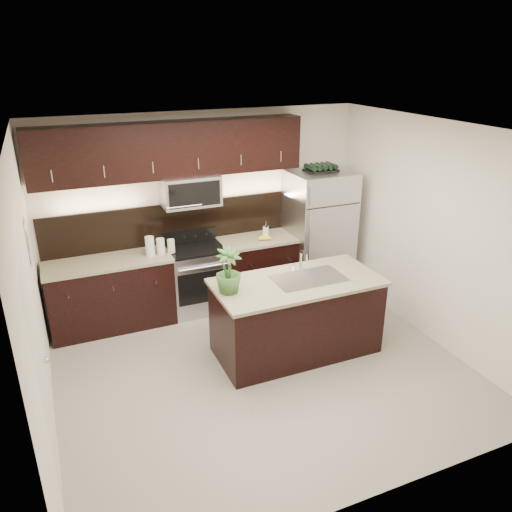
% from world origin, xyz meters
% --- Properties ---
extents(ground, '(4.50, 4.50, 0.00)m').
position_xyz_m(ground, '(0.00, 0.00, 0.00)').
color(ground, gray).
rests_on(ground, ground).
extents(room_walls, '(4.52, 4.02, 2.71)m').
position_xyz_m(room_walls, '(-0.11, -0.04, 1.70)').
color(room_walls, silver).
rests_on(room_walls, ground).
extents(counter_run, '(3.51, 0.65, 0.94)m').
position_xyz_m(counter_run, '(-0.46, 1.69, 0.47)').
color(counter_run, black).
rests_on(counter_run, ground).
extents(upper_fixtures, '(3.49, 0.40, 1.66)m').
position_xyz_m(upper_fixtures, '(-0.43, 1.84, 2.14)').
color(upper_fixtures, black).
rests_on(upper_fixtures, counter_run).
extents(island, '(1.96, 0.96, 0.94)m').
position_xyz_m(island, '(0.53, 0.20, 0.47)').
color(island, black).
rests_on(island, ground).
extents(sink_faucet, '(0.84, 0.50, 0.28)m').
position_xyz_m(sink_faucet, '(0.68, 0.21, 0.96)').
color(sink_faucet, silver).
rests_on(sink_faucet, island).
extents(refrigerator, '(0.88, 0.80, 1.83)m').
position_xyz_m(refrigerator, '(1.62, 1.63, 0.91)').
color(refrigerator, '#B2B2B7').
rests_on(refrigerator, ground).
extents(wine_rack, '(0.45, 0.28, 0.11)m').
position_xyz_m(wine_rack, '(1.62, 1.63, 1.88)').
color(wine_rack, black).
rests_on(wine_rack, refrigerator).
extents(plant, '(0.32, 0.32, 0.52)m').
position_xyz_m(plant, '(-0.30, 0.24, 1.20)').
color(plant, '#305823').
rests_on(plant, island).
extents(canisters, '(0.38, 0.12, 0.25)m').
position_xyz_m(canisters, '(-0.77, 1.64, 1.05)').
color(canisters, silver).
rests_on(canisters, counter_run).
extents(french_press, '(0.09, 0.09, 0.26)m').
position_xyz_m(french_press, '(0.77, 1.64, 1.04)').
color(french_press, silver).
rests_on(french_press, counter_run).
extents(bananas, '(0.23, 0.20, 0.06)m').
position_xyz_m(bananas, '(0.69, 1.61, 0.97)').
color(bananas, yellow).
rests_on(bananas, counter_run).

